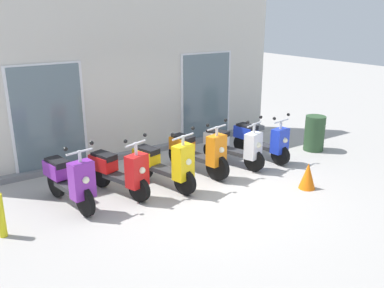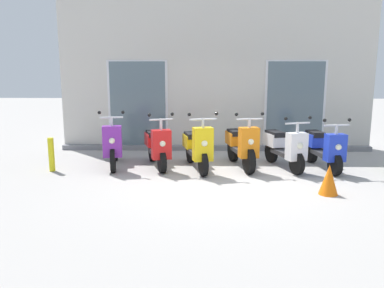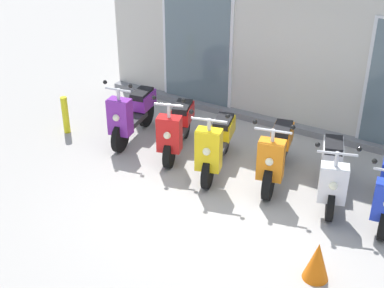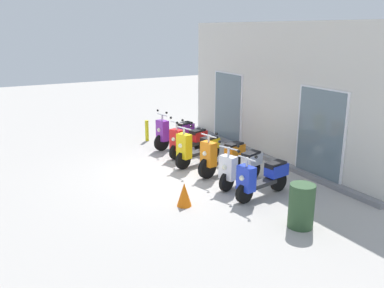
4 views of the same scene
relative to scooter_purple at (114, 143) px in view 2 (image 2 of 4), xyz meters
The scene contains 10 objects.
ground_plane 2.48m from the scooter_purple, 22.00° to the right, with size 40.00×40.00×0.00m, color #A8A39E.
storefront_facade 3.30m from the scooter_purple, 41.80° to the left, with size 7.97×0.50×3.84m.
scooter_purple is the anchor object (origin of this frame).
scooter_red 0.93m from the scooter_purple, ahead, with size 0.76×1.47×1.23m.
scooter_yellow 1.80m from the scooter_purple, ahead, with size 0.76×1.61×1.26m.
scooter_orange 2.73m from the scooter_purple, ahead, with size 0.71×1.64×1.24m.
scooter_white 3.63m from the scooter_purple, ahead, with size 0.80×1.51×1.17m.
scooter_blue 4.46m from the scooter_purple, ahead, with size 0.62×1.56×1.14m.
traffic_cone 4.43m from the scooter_purple, 24.09° to the right, with size 0.32×0.32×0.52m, color orange.
curb_bollard 1.28m from the scooter_purple, 160.79° to the right, with size 0.12×0.12×0.70m, color yellow.
Camera 2 is at (-0.34, -7.35, 2.12)m, focal length 36.89 mm.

